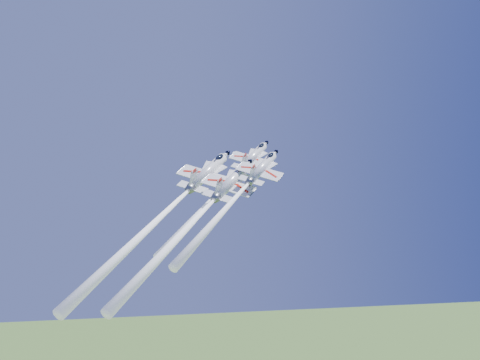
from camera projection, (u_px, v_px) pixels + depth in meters
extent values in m
cylinder|color=white|center=(253.00, 157.00, 114.99)|extent=(2.86, 8.00, 10.46)
cone|color=white|center=(265.00, 144.00, 120.01)|extent=(2.49, 3.12, 2.98)
cone|color=black|center=(267.00, 142.00, 121.18)|extent=(1.26, 1.57, 1.50)
cone|color=slate|center=(241.00, 169.00, 110.36)|extent=(2.45, 2.57, 2.14)
ellipsoid|color=black|center=(261.00, 146.00, 117.90)|extent=(2.35, 2.77, 2.26)
cube|color=black|center=(259.00, 148.00, 116.72)|extent=(0.71, 0.91, 0.75)
cube|color=white|center=(251.00, 160.00, 114.27)|extent=(9.35, 6.79, 4.21)
cube|color=white|center=(252.00, 152.00, 117.10)|extent=(2.62, 2.62, 1.78)
cube|color=white|center=(262.00, 155.00, 116.34)|extent=(2.62, 2.62, 1.78)
cube|color=white|center=(243.00, 168.00, 111.08)|extent=(5.05, 3.63, 2.26)
cube|color=white|center=(244.00, 161.00, 110.49)|extent=(1.44, 3.05, 3.36)
cube|color=#B41509|center=(245.00, 155.00, 110.04)|extent=(0.77, 1.10, 0.98)
cube|color=black|center=(253.00, 160.00, 115.44)|extent=(5.52, 6.52, 4.53)
sphere|color=white|center=(241.00, 170.00, 110.19)|extent=(0.89, 1.06, 0.98)
cone|color=white|center=(205.00, 208.00, 98.06)|extent=(3.60, 19.18, 27.73)
cylinder|color=white|center=(208.00, 172.00, 109.83)|extent=(3.52, 9.83, 12.86)
cone|color=white|center=(225.00, 155.00, 116.00)|extent=(3.06, 3.84, 3.66)
cone|color=black|center=(229.00, 152.00, 117.43)|extent=(1.54, 1.93, 1.84)
cone|color=slate|center=(190.00, 189.00, 104.13)|extent=(3.01, 3.16, 2.63)
ellipsoid|color=black|center=(219.00, 158.00, 113.40)|extent=(2.89, 3.40, 2.77)
cube|color=black|center=(216.00, 160.00, 111.95)|extent=(0.87, 1.12, 0.92)
cube|color=white|center=(204.00, 176.00, 108.93)|extent=(11.49, 8.35, 5.18)
cube|color=white|center=(208.00, 166.00, 112.41)|extent=(3.22, 3.22, 2.19)
cube|color=white|center=(219.00, 169.00, 111.48)|extent=(3.22, 3.22, 2.19)
cube|color=white|center=(192.00, 187.00, 105.02)|extent=(6.21, 4.47, 2.77)
cube|color=white|center=(193.00, 178.00, 104.29)|extent=(1.77, 3.75, 4.13)
cube|color=#B41509|center=(194.00, 171.00, 103.74)|extent=(0.95, 1.35, 1.21)
cube|color=black|center=(207.00, 176.00, 110.38)|extent=(6.79, 8.02, 5.57)
sphere|color=white|center=(189.00, 190.00, 103.92)|extent=(1.09, 1.31, 1.21)
cone|color=white|center=(134.00, 242.00, 89.72)|extent=(4.34, 22.58, 32.55)
cylinder|color=white|center=(262.00, 168.00, 103.83)|extent=(2.83, 7.91, 10.35)
cone|color=white|center=(274.00, 154.00, 108.80)|extent=(2.46, 3.09, 2.94)
cone|color=black|center=(277.00, 151.00, 109.95)|extent=(1.24, 1.55, 1.48)
cone|color=slate|center=(249.00, 182.00, 99.25)|extent=(2.42, 2.55, 2.11)
ellipsoid|color=black|center=(270.00, 156.00, 106.71)|extent=(2.33, 2.74, 2.23)
cube|color=black|center=(268.00, 158.00, 105.54)|extent=(0.70, 0.90, 0.74)
cube|color=white|center=(260.00, 171.00, 103.11)|extent=(9.24, 6.72, 4.17)
cube|color=white|center=(261.00, 162.00, 105.91)|extent=(2.59, 2.59, 1.76)
cube|color=white|center=(271.00, 165.00, 105.16)|extent=(2.59, 2.59, 1.76)
cube|color=white|center=(251.00, 180.00, 99.96)|extent=(5.00, 3.59, 2.23)
cube|color=white|center=(252.00, 173.00, 99.37)|extent=(1.43, 3.01, 3.32)
cube|color=#B41509|center=(253.00, 167.00, 98.93)|extent=(0.76, 1.09, 0.97)
cube|color=black|center=(262.00, 171.00, 104.28)|extent=(5.46, 6.45, 4.49)
sphere|color=white|center=(249.00, 183.00, 99.08)|extent=(0.88, 1.05, 0.97)
cone|color=white|center=(216.00, 220.00, 88.77)|extent=(3.38, 16.60, 23.78)
cylinder|color=white|center=(232.00, 181.00, 102.12)|extent=(3.24, 9.04, 11.83)
cone|color=white|center=(248.00, 164.00, 107.80)|extent=(2.81, 3.53, 3.37)
cone|color=black|center=(251.00, 160.00, 109.12)|extent=(1.42, 1.78, 1.69)
cone|color=slate|center=(215.00, 198.00, 96.88)|extent=(2.77, 2.91, 2.42)
ellipsoid|color=black|center=(242.00, 167.00, 105.41)|extent=(2.66, 3.13, 2.55)
cube|color=black|center=(239.00, 169.00, 104.08)|extent=(0.80, 1.03, 0.85)
cube|color=white|center=(229.00, 185.00, 101.30)|extent=(10.57, 7.68, 4.77)
cube|color=white|center=(231.00, 174.00, 104.50)|extent=(2.96, 2.96, 2.02)
cube|color=white|center=(243.00, 178.00, 103.64)|extent=(2.96, 2.96, 2.02)
cube|color=white|center=(218.00, 196.00, 97.70)|extent=(5.71, 4.11, 2.55)
cube|color=white|center=(219.00, 188.00, 97.03)|extent=(1.63, 3.45, 3.80)
cube|color=#B41509|center=(220.00, 180.00, 96.52)|extent=(0.87, 1.24, 1.11)
cube|color=black|center=(231.00, 185.00, 102.63)|extent=(6.24, 7.38, 5.13)
sphere|color=white|center=(215.00, 199.00, 96.68)|extent=(1.00, 1.20, 1.11)
cone|color=white|center=(169.00, 248.00, 84.51)|extent=(3.90, 19.53, 28.04)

